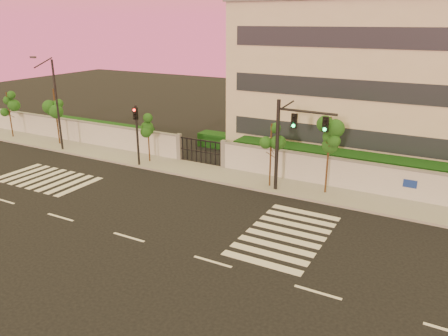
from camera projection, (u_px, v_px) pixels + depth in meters
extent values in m
plane|color=black|center=(129.00, 237.00, 22.49)|extent=(120.00, 120.00, 0.00)
cube|color=gray|center=(226.00, 176.00, 31.18)|extent=(60.00, 3.00, 0.15)
cube|color=#B3B5BA|center=(67.00, 130.00, 40.09)|extent=(25.00, 0.30, 2.00)
cube|color=slate|center=(65.00, 119.00, 39.75)|extent=(25.00, 0.36, 0.12)
cube|color=slate|center=(179.00, 147.00, 34.37)|extent=(0.35, 0.35, 2.20)
cube|color=slate|center=(224.00, 155.00, 32.55)|extent=(0.35, 0.35, 2.20)
cube|color=#103511|center=(368.00, 168.00, 30.14)|extent=(20.00, 2.00, 1.80)
cube|color=#103511|center=(99.00, 130.00, 41.58)|extent=(12.00, 1.80, 1.40)
cube|color=#103511|center=(231.00, 142.00, 37.77)|extent=(6.00, 1.50, 1.20)
cube|color=beige|center=(394.00, 81.00, 34.72)|extent=(24.00, 12.00, 12.00)
cube|color=#262D38|center=(375.00, 141.00, 30.85)|extent=(22.00, 0.08, 1.40)
cube|color=#262D38|center=(380.00, 92.00, 29.73)|extent=(22.00, 0.08, 1.40)
cube|color=#262D38|center=(386.00, 38.00, 28.60)|extent=(22.00, 0.08, 1.40)
cube|color=silver|center=(17.00, 172.00, 32.18)|extent=(0.50, 4.00, 0.02)
cube|color=silver|center=(26.00, 174.00, 31.77)|extent=(0.50, 4.00, 0.02)
cube|color=silver|center=(34.00, 176.00, 31.36)|extent=(0.50, 4.00, 0.02)
cube|color=silver|center=(43.00, 178.00, 30.95)|extent=(0.50, 4.00, 0.02)
cube|color=silver|center=(51.00, 180.00, 30.54)|extent=(0.50, 4.00, 0.02)
cube|color=silver|center=(60.00, 182.00, 30.13)|extent=(0.50, 4.00, 0.02)
cube|color=silver|center=(70.00, 184.00, 29.72)|extent=(0.50, 4.00, 0.02)
cube|color=silver|center=(79.00, 187.00, 29.31)|extent=(0.50, 4.00, 0.02)
cube|color=silver|center=(261.00, 263.00, 20.13)|extent=(4.00, 0.50, 0.02)
cube|color=silver|center=(269.00, 254.00, 20.87)|extent=(4.00, 0.50, 0.02)
cube|color=silver|center=(276.00, 246.00, 21.62)|extent=(4.00, 0.50, 0.02)
cube|color=silver|center=(283.00, 238.00, 22.37)|extent=(4.00, 0.50, 0.02)
cube|color=silver|center=(289.00, 231.00, 23.12)|extent=(4.00, 0.50, 0.02)
cube|color=silver|center=(295.00, 225.00, 23.86)|extent=(4.00, 0.50, 0.02)
cube|color=silver|center=(300.00, 218.00, 24.61)|extent=(4.00, 0.50, 0.02)
cube|color=silver|center=(305.00, 213.00, 25.36)|extent=(4.00, 0.50, 0.02)
cube|color=silver|center=(4.00, 201.00, 27.04)|extent=(2.00, 0.15, 0.01)
cube|color=silver|center=(61.00, 217.00, 24.76)|extent=(2.00, 0.15, 0.01)
cube|color=silver|center=(129.00, 237.00, 22.48)|extent=(2.00, 0.15, 0.01)
cube|color=silver|center=(213.00, 262.00, 20.21)|extent=(2.00, 0.15, 0.01)
cube|color=silver|center=(318.00, 292.00, 17.93)|extent=(2.00, 0.15, 0.01)
cylinder|color=#382314|center=(10.00, 115.00, 40.75)|extent=(0.11, 0.11, 4.33)
sphere|color=#1E4714|center=(8.00, 102.00, 40.33)|extent=(1.03, 1.03, 1.03)
sphere|color=#1E4714|center=(13.00, 109.00, 40.55)|extent=(0.79, 0.79, 0.79)
sphere|color=#1E4714|center=(5.00, 106.00, 40.48)|extent=(0.75, 0.75, 0.75)
cylinder|color=#382314|center=(57.00, 117.00, 38.30)|extent=(0.13, 0.13, 5.02)
sphere|color=#1E4714|center=(54.00, 100.00, 37.82)|extent=(1.16, 1.16, 1.16)
sphere|color=#1E4714|center=(60.00, 109.00, 38.07)|extent=(0.88, 0.88, 0.88)
sphere|color=#1E4714|center=(51.00, 106.00, 37.99)|extent=(0.84, 0.84, 0.84)
cylinder|color=#382314|center=(149.00, 139.00, 33.63)|extent=(0.11, 0.11, 3.92)
sphere|color=#1E4714|center=(148.00, 124.00, 33.25)|extent=(1.01, 1.01, 1.01)
sphere|color=#1E4714|center=(153.00, 131.00, 33.44)|extent=(0.77, 0.77, 0.77)
sphere|color=#1E4714|center=(144.00, 129.00, 33.38)|extent=(0.73, 0.73, 0.73)
cylinder|color=#382314|center=(271.00, 156.00, 28.48)|extent=(0.11, 0.11, 4.37)
sphere|color=#1E4714|center=(271.00, 137.00, 28.05)|extent=(1.00, 1.00, 1.00)
sphere|color=#1E4714|center=(277.00, 147.00, 28.27)|extent=(0.76, 0.76, 0.76)
sphere|color=#1E4714|center=(266.00, 143.00, 28.21)|extent=(0.73, 0.73, 0.73)
cylinder|color=#382314|center=(328.00, 157.00, 27.23)|extent=(0.12, 0.12, 5.07)
sphere|color=#1E4714|center=(330.00, 133.00, 26.74)|extent=(1.10, 1.10, 1.10)
sphere|color=#1E4714|center=(335.00, 145.00, 26.99)|extent=(0.84, 0.84, 0.84)
sphere|color=#1E4714|center=(324.00, 141.00, 26.92)|extent=(0.80, 0.80, 0.80)
cylinder|color=black|center=(277.00, 147.00, 27.64)|extent=(0.23, 0.23, 6.02)
cylinder|color=black|center=(307.00, 112.00, 26.02)|extent=(3.69, 0.31, 0.16)
cube|color=black|center=(294.00, 121.00, 26.54)|extent=(0.34, 0.17, 0.87)
sphere|color=#0CF259|center=(293.00, 126.00, 26.53)|extent=(0.19, 0.19, 0.19)
cube|color=black|center=(325.00, 124.00, 25.65)|extent=(0.34, 0.17, 0.87)
sphere|color=#0CF259|center=(325.00, 129.00, 25.65)|extent=(0.19, 0.19, 0.19)
cylinder|color=black|center=(137.00, 136.00, 32.63)|extent=(0.17, 0.17, 4.74)
cube|color=black|center=(135.00, 114.00, 32.03)|extent=(0.37, 0.19, 0.95)
sphere|color=red|center=(134.00, 110.00, 31.84)|extent=(0.21, 0.21, 0.21)
cylinder|color=black|center=(57.00, 107.00, 36.15)|extent=(0.17, 0.17, 7.64)
cylinder|color=black|center=(43.00, 63.00, 34.27)|extent=(0.10, 1.83, 0.74)
cube|color=#3F3F44|center=(33.00, 57.00, 33.40)|extent=(0.48, 0.24, 0.14)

